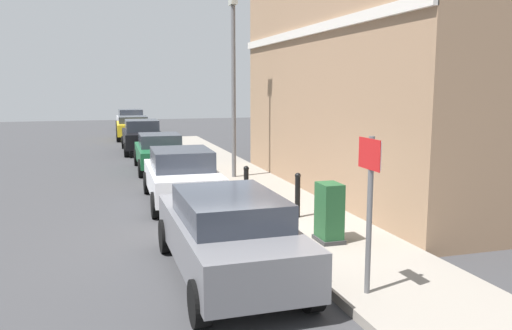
# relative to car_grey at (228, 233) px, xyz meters

# --- Properties ---
(ground) EXTENTS (80.00, 80.00, 0.00)m
(ground) POSITION_rel_car_grey_xyz_m (0.50, 1.88, -0.77)
(ground) COLOR #38383A
(sidewalk) EXTENTS (2.44, 30.00, 0.15)m
(sidewalk) POSITION_rel_car_grey_xyz_m (2.47, 7.88, -0.69)
(sidewalk) COLOR gray
(sidewalk) RESTS_ON ground
(corner_building) EXTENTS (7.73, 11.48, 7.57)m
(corner_building) POSITION_rel_car_grey_xyz_m (7.51, 5.62, 3.02)
(corner_building) COLOR #937256
(corner_building) RESTS_ON ground
(car_grey) EXTENTS (1.85, 4.35, 1.44)m
(car_grey) POSITION_rel_car_grey_xyz_m (0.00, 0.00, 0.00)
(car_grey) COLOR slate
(car_grey) RESTS_ON ground
(car_white) EXTENTS (1.93, 4.13, 1.48)m
(car_white) POSITION_rel_car_grey_xyz_m (0.13, 5.77, -0.01)
(car_white) COLOR silver
(car_white) RESTS_ON ground
(car_green) EXTENTS (1.84, 3.97, 1.36)m
(car_green) POSITION_rel_car_grey_xyz_m (0.22, 11.55, -0.06)
(car_green) COLOR #195933
(car_green) RESTS_ON ground
(car_black) EXTENTS (1.86, 4.39, 1.54)m
(car_black) POSITION_rel_car_grey_xyz_m (0.02, 17.23, 0.01)
(car_black) COLOR black
(car_black) RESTS_ON ground
(car_yellow) EXTENTS (2.07, 4.05, 1.36)m
(car_yellow) POSITION_rel_car_grey_xyz_m (0.02, 23.56, -0.04)
(car_yellow) COLOR gold
(car_yellow) RESTS_ON ground
(car_silver) EXTENTS (1.94, 4.30, 1.49)m
(car_silver) POSITION_rel_car_grey_xyz_m (0.26, 29.68, -0.01)
(car_silver) COLOR #B7B7BC
(car_silver) RESTS_ON ground
(utility_cabinet) EXTENTS (0.46, 0.61, 1.15)m
(utility_cabinet) POSITION_rel_car_grey_xyz_m (2.25, 0.94, -0.08)
(utility_cabinet) COLOR #1E4C28
(utility_cabinet) RESTS_ON sidewalk
(bollard_near_cabinet) EXTENTS (0.14, 0.14, 1.04)m
(bollard_near_cabinet) POSITION_rel_car_grey_xyz_m (2.35, 2.87, -0.06)
(bollard_near_cabinet) COLOR black
(bollard_near_cabinet) RESTS_ON sidewalk
(bollard_far_kerb) EXTENTS (0.14, 0.14, 1.04)m
(bollard_far_kerb) POSITION_rel_car_grey_xyz_m (1.50, 4.21, -0.06)
(bollard_far_kerb) COLOR black
(bollard_far_kerb) RESTS_ON sidewalk
(street_sign) EXTENTS (0.08, 0.60, 2.30)m
(street_sign) POSITION_rel_car_grey_xyz_m (1.70, -1.55, 0.90)
(street_sign) COLOR #59595B
(street_sign) RESTS_ON sidewalk
(lamppost) EXTENTS (0.20, 0.44, 5.72)m
(lamppost) POSITION_rel_car_grey_xyz_m (2.30, 8.52, 2.54)
(lamppost) COLOR #59595B
(lamppost) RESTS_ON sidewalk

